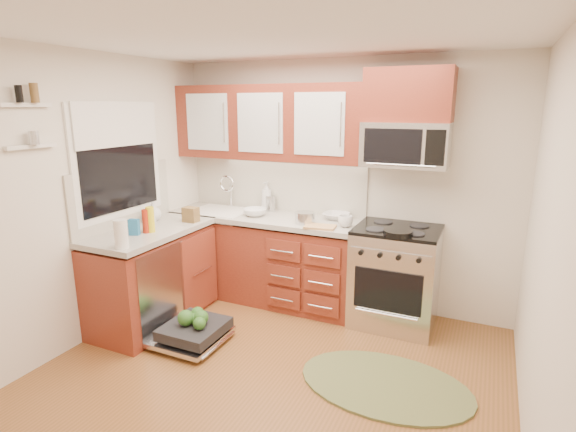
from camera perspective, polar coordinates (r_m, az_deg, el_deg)
The scene contains 38 objects.
floor at distance 3.61m, azimuth -3.37°, elevation -20.72°, with size 3.50×3.50×0.00m, color brown.
ceiling at distance 3.00m, azimuth -4.09°, elevation 22.52°, with size 3.50×3.50×0.00m, color white.
wall_back at distance 4.65m, azimuth 6.53°, elevation 3.93°, with size 3.50×0.04×2.50m, color beige.
wall_front at distance 1.84m, azimuth -31.27°, elevation -14.01°, with size 3.50×0.04×2.50m, color beige.
wall_left at distance 4.18m, azimuth -25.38°, elevation 1.53°, with size 0.04×3.50×2.50m, color beige.
wall_right at distance 2.75m, azimuth 30.54°, elevation -4.94°, with size 0.04×3.50×2.50m, color beige.
base_cabinet_back at distance 4.87m, azimuth -3.03°, elevation -5.60°, with size 2.05×0.60×0.85m, color maroon.
base_cabinet_left at distance 4.55m, azimuth -16.76°, elevation -7.64°, with size 0.60×1.25×0.85m, color maroon.
countertop_back at distance 4.72m, azimuth -3.15°, elevation -0.19°, with size 2.07×0.64×0.05m, color #9E9891.
countertop_left at distance 4.39m, azimuth -17.09°, elevation -1.88°, with size 0.64×1.27×0.05m, color #9E9891.
backsplash_back at distance 4.92m, azimuth -1.61°, elevation 4.08°, with size 2.05×0.02×0.57m, color #B4AEA2.
backsplash_left at distance 4.52m, azimuth -20.18°, elevation 2.36°, with size 0.02×1.25×0.57m, color #B4AEA2.
upper_cabinets at distance 4.71m, azimuth -2.54°, elevation 11.77°, with size 2.05×0.35×0.75m, color maroon, non-canonical shape.
cabinet_over_mw at distance 4.25m, azimuth 15.13°, elevation 14.61°, with size 0.76×0.35×0.47m, color maroon.
range at distance 4.40m, azimuth 13.44°, elevation -7.45°, with size 0.76×0.64×0.95m, color silver, non-canonical shape.
microwave at distance 4.24m, azimuth 14.70°, elevation 8.74°, with size 0.76×0.38×0.40m, color silver, non-canonical shape.
sink at distance 4.99m, azimuth -8.60°, elevation -0.75°, with size 0.62×0.50×0.26m, color white, non-canonical shape.
dishwasher at distance 4.18m, azimuth -12.21°, elevation -14.25°, with size 0.70×0.60×0.20m, color silver, non-canonical shape.
window at distance 4.45m, azimuth -20.77°, elevation 6.58°, with size 0.03×1.05×1.05m, color white, non-canonical shape.
window_blind at distance 4.41m, azimuth -20.91°, elevation 10.82°, with size 0.02×0.96×0.40m, color white.
shelf_upper at distance 3.86m, azimuth -30.34°, elevation 12.09°, with size 0.04×0.40×0.03m, color white.
shelf_lower at distance 3.87m, azimuth -29.80°, elevation 7.68°, with size 0.04×0.40×0.03m, color white.
rug at distance 3.67m, azimuth 12.20°, elevation -20.19°, with size 1.29×0.84×0.02m, color #62663A, non-canonical shape.
skillet at distance 4.00m, azimuth 13.77°, elevation -2.09°, with size 0.25×0.25×0.05m, color black.
stock_pot at distance 4.37m, azimuth 2.15°, elevation -0.23°, with size 0.19×0.19×0.11m, color silver.
cutting_board at distance 4.24m, azimuth 4.09°, elevation -1.37°, with size 0.29×0.18×0.02m, color tan.
canister at distance 4.89m, azimuth -2.22°, elevation 1.62°, with size 0.11×0.11×0.17m, color silver.
paper_towel_roll at distance 3.85m, azimuth -20.45°, elevation -2.14°, with size 0.11×0.11×0.23m, color white.
mustard_bottle at distance 4.25m, azimuth -17.09°, elevation -0.43°, with size 0.07×0.07×0.23m, color yellow.
red_bottle at distance 4.23m, azimuth -17.66°, elevation -0.65°, with size 0.06×0.06×0.21m, color #A9230E.
wooden_box at distance 4.53m, azimuth -12.24°, elevation 0.18°, with size 0.15×0.10×0.15m, color brown.
blue_carton at distance 4.21m, azimuth -18.96°, elevation -1.35°, with size 0.09×0.05×0.14m, color #226BA1.
bowl_a at distance 4.57m, azimuth 6.14°, elevation -0.00°, with size 0.26×0.26×0.06m, color #999999.
bowl_b at distance 4.69m, azimuth -4.24°, elevation 0.48°, with size 0.24×0.24×0.08m, color #999999.
cup at distance 4.28m, azimuth 7.32°, elevation -0.67°, with size 0.14×0.14×0.11m, color #999999.
soap_bottle_a at distance 4.92m, azimuth -2.74°, elevation 2.55°, with size 0.12×0.12×0.31m, color #999999.
soap_bottle_b at distance 4.61m, azimuth -17.08°, elevation 0.32°, with size 0.08×0.08×0.18m, color #999999.
soap_bottle_c at distance 4.67m, azimuth -16.70°, elevation 0.58°, with size 0.15×0.15×0.19m, color #999999.
Camera 1 is at (1.41, -2.61, 2.05)m, focal length 28.00 mm.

